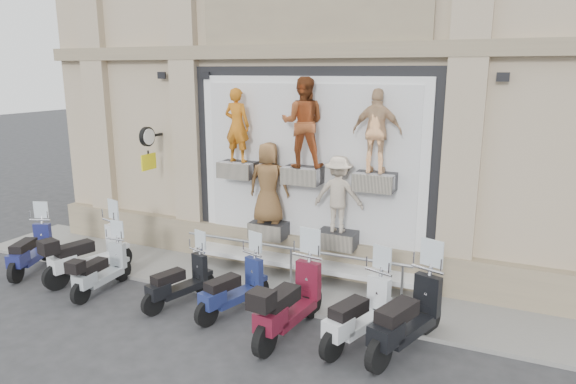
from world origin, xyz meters
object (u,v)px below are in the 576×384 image
scooter_c (101,260)px  scooter_d (179,271)px  scooter_g (359,300)px  scooter_a (30,240)px  guard_rail (291,268)px  scooter_f (290,288)px  scooter_h (408,302)px  clock_sign_bracket (148,143)px  scooter_e (233,277)px  scooter_b (87,243)px

scooter_c → scooter_d: 1.81m
scooter_c → scooter_g: 5.42m
scooter_a → scooter_g: (7.70, -0.05, 0.04)m
guard_rail → scooter_a: 5.98m
scooter_f → scooter_h: bearing=14.7°
clock_sign_bracket → scooter_c: (0.40, -2.18, -2.11)m
scooter_a → scooter_e: size_ratio=1.01×
clock_sign_bracket → scooter_h: 7.14m
guard_rail → scooter_e: scooter_e is taller
scooter_d → clock_sign_bracket: bearing=155.0°
scooter_f → scooter_g: 1.18m
scooter_b → scooter_h: scooter_h is taller
scooter_b → scooter_e: (3.70, -0.13, -0.10)m
scooter_h → scooter_c: bearing=-159.0°
scooter_c → scooter_e: size_ratio=0.94×
guard_rail → scooter_f: 1.96m
scooter_f → scooter_h: 1.95m
scooter_d → scooter_h: scooter_h is taller
scooter_e → scooter_a: bearing=-162.2°
scooter_d → scooter_c: bearing=-157.4°
scooter_b → scooter_d: (2.54, -0.23, -0.14)m
scooter_c → clock_sign_bracket: bearing=97.8°
guard_rail → scooter_e: (-0.53, -1.45, 0.27)m
scooter_g → scooter_c: bearing=-159.4°
guard_rail → scooter_c: scooter_c is taller
guard_rail → scooter_d: (-1.69, -1.54, 0.22)m
scooter_b → scooter_h: size_ratio=0.95×
clock_sign_bracket → scooter_b: clock_sign_bracket is taller
scooter_b → scooter_h: (6.93, -0.17, 0.04)m
scooter_d → scooter_f: bearing=12.2°
guard_rail → scooter_g: scooter_g is taller
scooter_b → scooter_h: bearing=14.9°
scooter_g → scooter_h: bearing=24.1°
scooter_b → scooter_g: scooter_b is taller
scooter_f → scooter_h: (1.93, 0.28, 0.00)m
scooter_a → scooter_c: size_ratio=1.07×
guard_rail → scooter_h: (2.69, -1.49, 0.41)m
scooter_e → scooter_h: bearing=16.5°
scooter_c → scooter_d: size_ratio=1.00×
scooter_f → guard_rail: bearing=119.9°
scooter_g → guard_rail: bearing=159.9°
scooter_d → scooter_g: size_ratio=0.88×
scooter_e → scooter_f: size_ratio=0.84×
scooter_d → scooter_g: scooter_g is taller
scooter_b → scooter_f: (5.00, -0.45, 0.04)m
clock_sign_bracket → scooter_b: size_ratio=0.50×
clock_sign_bracket → scooter_f: (4.66, -2.23, -1.93)m
scooter_d → scooter_h: 4.39m
guard_rail → scooter_a: size_ratio=2.78×
scooter_e → scooter_g: 2.45m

